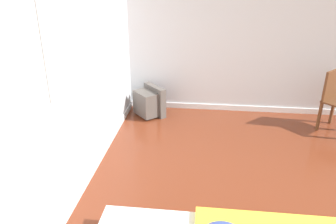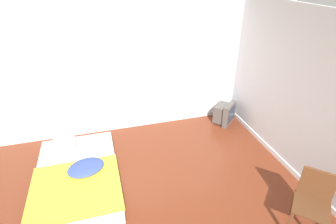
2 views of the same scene
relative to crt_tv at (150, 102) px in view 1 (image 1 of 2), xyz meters
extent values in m
cube|color=silver|center=(-2.48, 0.41, 1.07)|extent=(8.08, 0.06, 2.60)
cube|color=white|center=(-2.48, 0.37, -0.18)|extent=(8.08, 0.02, 0.09)
cube|color=silver|center=(-1.87, 0.38, 1.45)|extent=(1.13, 0.01, 1.01)
cube|color=white|center=(-1.87, 0.37, 1.45)|extent=(1.06, 0.01, 0.94)
cube|color=silver|center=(0.39, -2.34, 1.07)|extent=(0.06, 7.84, 2.60)
cube|color=white|center=(0.35, -2.34, -0.18)|extent=(0.02, 7.84, 0.09)
cube|color=#56514C|center=(-0.05, 0.05, -0.01)|extent=(0.46, 0.45, 0.38)
cube|color=#56514C|center=(0.07, -0.08, 0.01)|extent=(0.43, 0.40, 0.47)
cube|color=#283342|center=(0.10, -0.12, 0.02)|extent=(0.30, 0.27, 0.34)
cube|color=brown|center=(0.02, -2.79, -0.01)|extent=(0.05, 0.05, 0.43)
cube|color=brown|center=(-0.24, -2.53, -0.01)|extent=(0.05, 0.05, 0.43)
cube|color=brown|center=(-0.11, -2.66, 0.44)|extent=(0.31, 0.31, 0.42)
camera|label=1|loc=(-4.77, -0.85, 1.94)|focal=35.00mm
camera|label=2|loc=(-2.57, -4.47, 2.82)|focal=28.00mm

